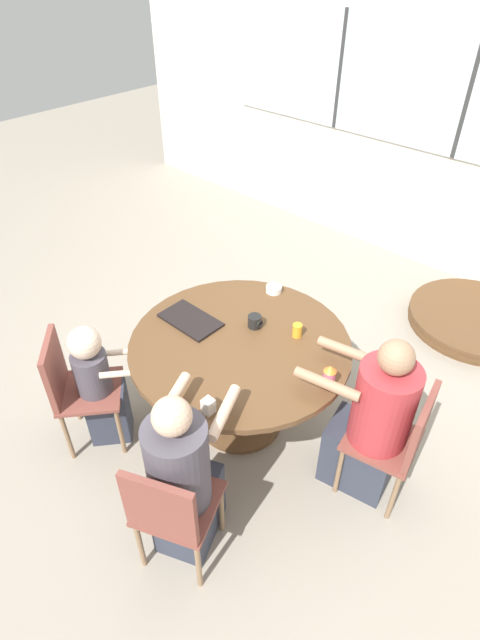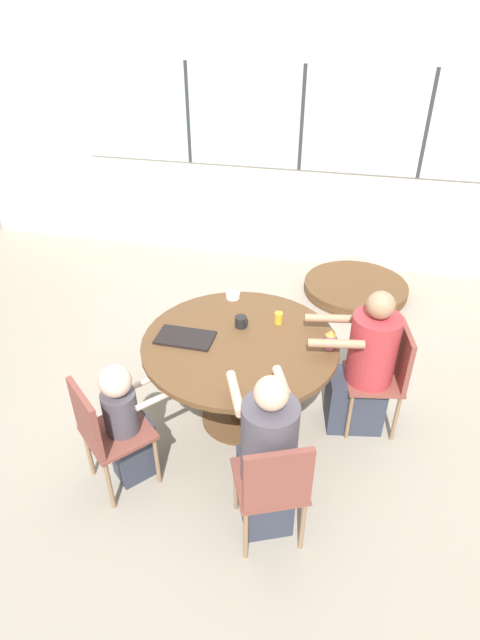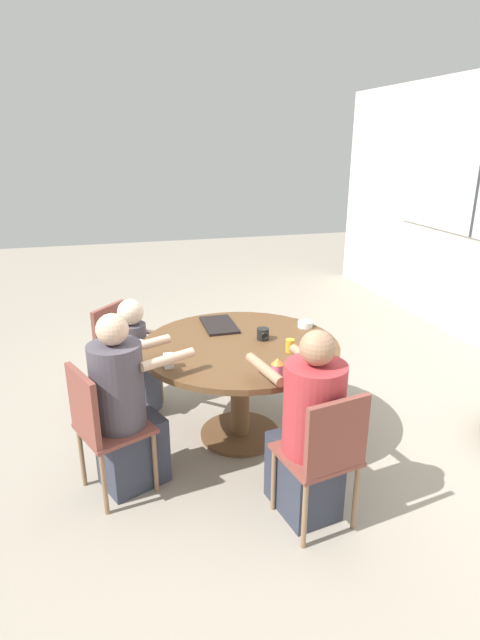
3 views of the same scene
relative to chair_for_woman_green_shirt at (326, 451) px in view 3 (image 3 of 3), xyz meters
The scene contains 14 objects.
ground_plane 1.20m from the chair_for_woman_green_shirt, 169.33° to the right, with size 16.00×16.00×0.00m, color gray.
dining_table 1.08m from the chair_for_woman_green_shirt, 169.33° to the right, with size 1.41×1.41×0.75m.
chair_for_woman_green_shirt is the anchor object (origin of this frame).
chair_for_man_blue_shirt 1.35m from the chair_for_woman_green_shirt, 117.93° to the right, with size 0.53×0.53×0.88m.
chair_for_toddler 2.03m from the chair_for_woman_green_shirt, 149.72° to the right, with size 0.56×0.56×0.88m.
person_woman_green_shirt 0.17m from the chair_for_woman_green_shirt, 169.33° to the right, with size 0.68×0.45×1.18m.
person_man_blue_shirt 1.25m from the chair_for_woman_green_shirt, 123.89° to the right, with size 0.53×0.66×1.18m.
person_toddler 1.89m from the chair_for_woman_green_shirt, 151.32° to the right, with size 0.43×0.45×0.96m.
food_tray_dark 1.49m from the chair_for_woman_green_shirt, 169.65° to the right, with size 0.41×0.24×0.02m.
coffee_mug 1.13m from the chair_for_woman_green_shirt, behind, with size 0.10×0.09×0.08m.
sippy_cup 0.55m from the chair_for_woman_green_shirt, 162.35° to the right, with size 0.07×0.07×0.15m.
juice_glass 0.88m from the chair_for_woman_green_shirt, behind, with size 0.06×0.06×0.09m.
milk_carton_small 1.12m from the chair_for_woman_green_shirt, 137.09° to the right, with size 0.06×0.06×0.09m.
bowl_white_shallow 1.34m from the chair_for_woman_green_shirt, 163.32° to the left, with size 0.11×0.11×0.05m.
Camera 3 is at (3.17, -0.85, 2.12)m, focal length 28.00 mm.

